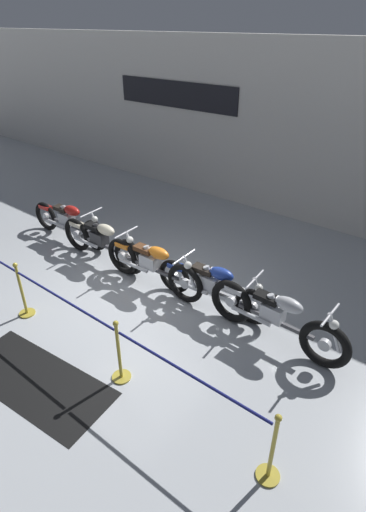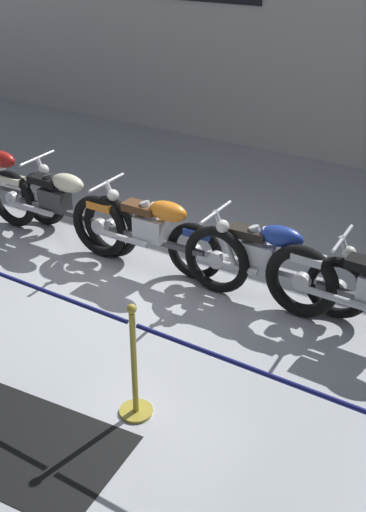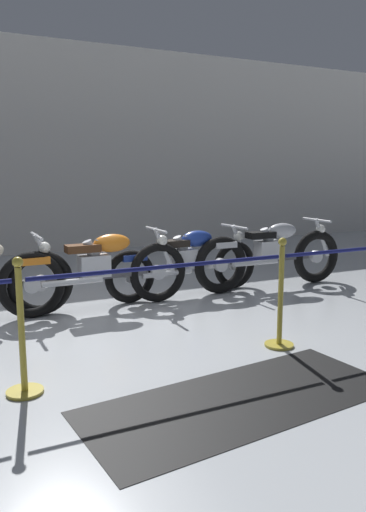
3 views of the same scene
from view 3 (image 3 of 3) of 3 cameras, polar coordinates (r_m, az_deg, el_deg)
The scene contains 9 objects.
ground_plane at distance 5.76m, azimuth -8.93°, elevation -7.22°, with size 120.00×120.00×0.00m, color #B2B7BC.
back_wall at distance 10.53m, azimuth -17.66°, elevation 11.68°, with size 28.00×0.29×4.20m.
motorcycle_orange_2 at distance 6.09m, azimuth -9.58°, elevation -1.62°, with size 2.34×0.62×0.96m.
motorcycle_blue_3 at distance 6.70m, azimuth 0.37°, elevation -0.66°, with size 2.30×0.62×0.92m.
motorcycle_silver_4 at distance 7.24m, azimuth 10.06°, elevation 0.15°, with size 2.42×0.62×0.97m.
stanchion_far_left at distance 3.87m, azimuth -19.96°, elevation -5.45°, with size 7.27×0.28×1.05m.
stanchion_mid_left at distance 3.98m, azimuth -17.87°, elevation -10.01°, with size 0.28×0.28×1.05m.
stanchion_mid_right at distance 4.86m, azimuth 11.04°, elevation -6.10°, with size 0.28×0.28×1.05m.
floor_banner at distance 3.86m, azimuth 6.76°, elevation -15.94°, with size 2.42×1.00×0.01m, color black.
Camera 3 is at (-1.57, -5.28, 1.67)m, focal length 35.00 mm.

